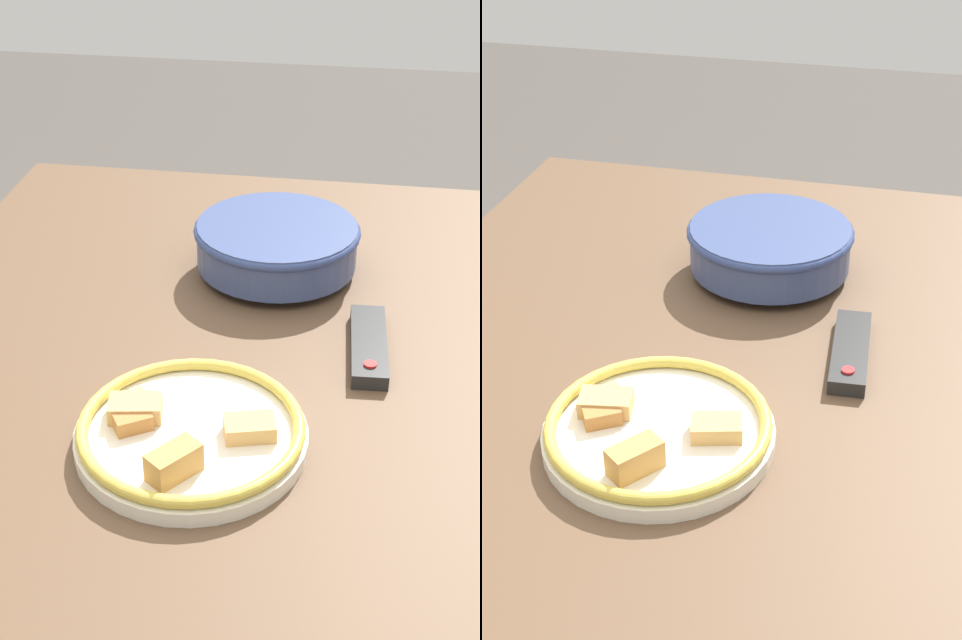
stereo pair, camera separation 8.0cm
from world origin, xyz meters
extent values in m
cube|color=brown|center=(0.00, 0.00, 0.75)|extent=(1.14, 0.84, 0.04)
cylinder|color=brown|center=(-0.50, -0.35, 0.37)|extent=(0.06, 0.06, 0.73)
cylinder|color=brown|center=(-0.50, 0.35, 0.37)|extent=(0.06, 0.06, 0.73)
cylinder|color=#384775|center=(-0.22, 0.08, 0.78)|extent=(0.11, 0.11, 0.01)
cylinder|color=#384775|center=(-0.22, 0.08, 0.82)|extent=(0.23, 0.23, 0.06)
cylinder|color=#C67A33|center=(-0.22, 0.08, 0.81)|extent=(0.21, 0.21, 0.05)
torus|color=navy|center=(-0.22, 0.08, 0.84)|extent=(0.24, 0.24, 0.01)
cylinder|color=silver|center=(0.19, 0.04, 0.78)|extent=(0.26, 0.26, 0.02)
torus|color=gold|center=(0.19, 0.04, 0.80)|extent=(0.25, 0.25, 0.01)
cube|color=tan|center=(0.26, 0.04, 0.81)|extent=(0.06, 0.06, 0.03)
cube|color=#B2753D|center=(0.20, -0.02, 0.80)|extent=(0.04, 0.05, 0.02)
cube|color=tan|center=(0.19, 0.11, 0.80)|extent=(0.05, 0.06, 0.02)
cube|color=tan|center=(0.16, -0.02, 0.80)|extent=(0.04, 0.04, 0.01)
cube|color=tan|center=(0.18, -0.03, 0.80)|extent=(0.05, 0.06, 0.02)
cube|color=black|center=(-0.02, 0.23, 0.78)|extent=(0.17, 0.05, 0.02)
cylinder|color=red|center=(0.04, 0.23, 0.79)|extent=(0.02, 0.02, 0.00)
camera|label=1|loc=(0.94, 0.22, 1.41)|focal=50.00mm
camera|label=2|loc=(0.93, 0.29, 1.41)|focal=50.00mm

